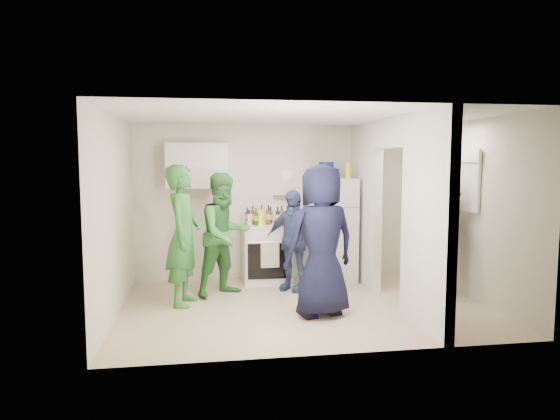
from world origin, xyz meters
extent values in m
plane|color=#C7AE8C|center=(0.00, 0.00, 0.00)|extent=(4.80, 4.80, 0.00)
plane|color=silver|center=(0.00, 1.70, 1.25)|extent=(4.80, 0.00, 4.80)
plane|color=silver|center=(0.00, -1.70, 1.25)|extent=(4.80, 0.00, 4.80)
plane|color=silver|center=(-2.40, 0.00, 1.25)|extent=(0.00, 3.40, 3.40)
plane|color=silver|center=(2.40, 0.00, 1.25)|extent=(0.00, 3.40, 3.40)
plane|color=white|center=(0.00, 0.00, 2.50)|extent=(4.80, 4.80, 0.00)
cube|color=silver|center=(1.20, 1.10, 1.25)|extent=(0.12, 1.20, 2.50)
cube|color=silver|center=(1.20, -1.10, 1.25)|extent=(0.12, 1.20, 2.50)
cube|color=silver|center=(1.20, 0.00, 2.30)|extent=(0.12, 1.00, 0.40)
cube|color=white|center=(-0.32, 1.37, 0.46)|extent=(0.78, 0.65, 0.93)
cube|color=silver|center=(-1.40, 1.52, 1.85)|extent=(0.95, 0.34, 0.70)
cube|color=silver|center=(0.74, 1.34, 0.83)|extent=(0.68, 0.66, 1.65)
cube|color=brown|center=(0.64, 1.39, 1.73)|extent=(0.35, 0.25, 0.15)
cylinder|color=navy|center=(0.64, 1.39, 1.86)|extent=(0.24, 0.24, 0.11)
cylinder|color=#E3F614|center=(0.96, 1.24, 1.78)|extent=(0.09, 0.09, 0.25)
cylinder|color=white|center=(0.05, 1.68, 1.70)|extent=(0.22, 0.02, 0.22)
cube|color=olive|center=(0.00, 1.65, 1.35)|extent=(0.35, 0.08, 0.03)
cube|color=black|center=(2.38, 0.20, 1.65)|extent=(0.03, 0.70, 0.80)
cube|color=white|center=(2.36, 0.20, 1.65)|extent=(0.04, 0.76, 0.86)
cube|color=white|center=(2.34, 0.20, 2.00)|extent=(0.04, 0.82, 0.18)
cylinder|color=#EFFF15|center=(-0.44, 1.15, 1.05)|extent=(0.09, 0.09, 0.25)
cylinder|color=red|center=(-0.10, 1.17, 0.99)|extent=(0.09, 0.09, 0.12)
imported|color=#317A32|center=(-1.58, 0.31, 0.94)|extent=(0.59, 0.77, 1.88)
imported|color=#418C3D|center=(-1.01, 0.72, 0.88)|extent=(1.08, 1.02, 1.76)
imported|color=#394C7D|center=(-0.01, 0.82, 0.75)|extent=(0.91, 0.84, 1.51)
imported|color=black|center=(0.13, -0.44, 0.94)|extent=(1.05, 0.82, 1.89)
imported|color=black|center=(1.98, 0.23, 0.84)|extent=(1.10, 1.26, 1.69)
cylinder|color=maroon|center=(-0.62, 1.50, 1.06)|extent=(0.07, 0.07, 0.26)
cylinder|color=#1A5023|center=(-0.50, 1.29, 1.06)|extent=(0.06, 0.06, 0.27)
cylinder|color=#9C9EAA|center=(-0.38, 1.53, 1.07)|extent=(0.07, 0.07, 0.29)
cylinder|color=brown|center=(-0.30, 1.32, 1.08)|extent=(0.06, 0.06, 0.31)
cylinder|color=#A3ACB5|center=(-0.24, 1.56, 1.06)|extent=(0.08, 0.08, 0.27)
cylinder|color=#133617|center=(-0.14, 1.39, 1.06)|extent=(0.07, 0.07, 0.27)
cylinder|color=#995D32|center=(-0.06, 1.51, 1.07)|extent=(0.07, 0.07, 0.28)
cylinder|color=silver|center=(-0.61, 1.25, 1.05)|extent=(0.08, 0.08, 0.24)
cylinder|color=#5F2910|center=(-0.26, 1.45, 1.05)|extent=(0.07, 0.07, 0.25)
cylinder|color=#256D25|center=(0.00, 1.26, 1.07)|extent=(0.06, 0.06, 0.29)
cylinder|color=brown|center=(-0.54, 1.39, 1.08)|extent=(0.07, 0.07, 0.30)
camera|label=1|loc=(-1.31, -6.39, 1.94)|focal=32.00mm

